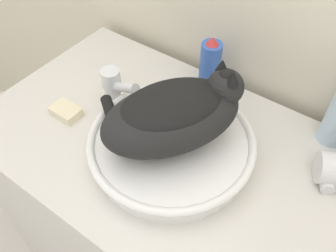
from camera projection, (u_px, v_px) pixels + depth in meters
name	position (u px, v px, depth m)	size (l,w,h in m)	color
vanity_counter	(171.00, 229.00, 1.21)	(1.01, 0.59, 0.89)	beige
sink_basin	(171.00, 144.00, 0.84)	(0.40, 0.40, 0.06)	white
cat	(175.00, 113.00, 0.77)	(0.37, 0.37, 0.17)	black
faucet	(114.00, 87.00, 0.93)	(0.14, 0.06, 0.14)	silver
spray_bottle_trigger	(210.00, 64.00, 0.98)	(0.06, 0.06, 0.16)	#335BB7
soap_bar	(66.00, 111.00, 0.94)	(0.08, 0.05, 0.02)	beige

